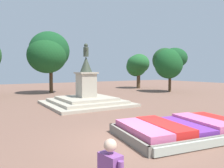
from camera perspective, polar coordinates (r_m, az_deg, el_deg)
ground_plane at (r=8.37m, az=4.26°, el=-14.91°), size 79.88×79.88×0.00m
flower_planter at (r=9.59m, az=18.26°, el=-11.04°), size 5.74×4.02×0.59m
statue_monument at (r=17.01m, az=-6.74°, el=-3.27°), size 5.99×5.99×4.72m
park_tree_far_left at (r=27.86m, az=14.68°, el=5.77°), size 4.52×3.91×5.46m
park_tree_behind_statue at (r=26.25m, az=-16.31°, el=7.77°), size 4.87×4.62×7.13m
park_tree_far_right at (r=33.04m, az=6.78°, el=5.05°), size 3.91×3.69×5.15m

